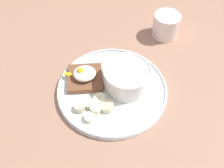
% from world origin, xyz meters
% --- Properties ---
extents(ground_plane, '(1.20, 1.20, 0.02)m').
position_xyz_m(ground_plane, '(0.00, 0.00, 0.01)').
color(ground_plane, '#9D745E').
rests_on(ground_plane, ground).
extents(plate, '(0.30, 0.30, 0.02)m').
position_xyz_m(plate, '(0.00, 0.00, 0.03)').
color(plate, white).
rests_on(plate, ground_plane).
extents(oatmeal_bowl, '(0.13, 0.13, 0.06)m').
position_xyz_m(oatmeal_bowl, '(0.04, 0.01, 0.06)').
color(oatmeal_bowl, white).
rests_on(oatmeal_bowl, plate).
extents(toast_slice, '(0.10, 0.10, 0.02)m').
position_xyz_m(toast_slice, '(-0.07, 0.03, 0.04)').
color(toast_slice, brown).
rests_on(toast_slice, plate).
extents(poached_egg, '(0.09, 0.06, 0.03)m').
position_xyz_m(poached_egg, '(-0.08, 0.03, 0.06)').
color(poached_egg, white).
rests_on(poached_egg, toast_slice).
extents(banana_slice_front, '(0.04, 0.04, 0.01)m').
position_xyz_m(banana_slice_front, '(-0.06, -0.05, 0.04)').
color(banana_slice_front, '#EEEAC3').
rests_on(banana_slice_front, plate).
extents(banana_slice_left, '(0.04, 0.04, 0.02)m').
position_xyz_m(banana_slice_left, '(-0.04, -0.07, 0.04)').
color(banana_slice_left, beige).
rests_on(banana_slice_left, plate).
extents(banana_slice_back, '(0.04, 0.04, 0.02)m').
position_xyz_m(banana_slice_back, '(-0.06, -0.09, 0.04)').
color(banana_slice_back, beige).
rests_on(banana_slice_back, plate).
extents(banana_slice_right, '(0.04, 0.04, 0.02)m').
position_xyz_m(banana_slice_right, '(-0.03, -0.04, 0.04)').
color(banana_slice_right, '#EEEEBB').
rests_on(banana_slice_right, plate).
extents(banana_slice_inner, '(0.04, 0.04, 0.02)m').
position_xyz_m(banana_slice_inner, '(-0.08, -0.06, 0.04)').
color(banana_slice_inner, beige).
rests_on(banana_slice_inner, plate).
extents(banana_slice_outer, '(0.05, 0.05, 0.02)m').
position_xyz_m(banana_slice_outer, '(-0.02, -0.06, 0.04)').
color(banana_slice_outer, beige).
rests_on(banana_slice_outer, plate).
extents(coffee_mug, '(0.08, 0.08, 0.08)m').
position_xyz_m(coffee_mug, '(0.18, 0.23, 0.06)').
color(coffee_mug, '#F4DCD4').
rests_on(coffee_mug, ground_plane).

